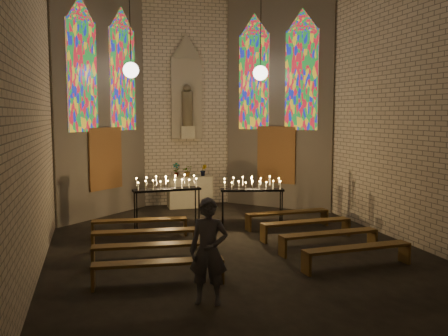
{
  "coord_description": "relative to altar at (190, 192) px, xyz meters",
  "views": [
    {
      "loc": [
        -2.97,
        -10.16,
        2.98
      ],
      "look_at": [
        -0.08,
        0.82,
        1.75
      ],
      "focal_mm": 40.0,
      "sensor_mm": 36.0,
      "label": 1
    }
  ],
  "objects": [
    {
      "name": "pew_right_0",
      "position": [
        1.93,
        -3.56,
        -0.14
      ],
      "size": [
        2.3,
        0.49,
        0.44
      ],
      "rotation": [
        0.0,
        0.0,
        0.08
      ],
      "color": "#553B18",
      "rests_on": "ground"
    },
    {
      "name": "votive_stand_left",
      "position": [
        -1.13,
        -2.73,
        0.61
      ],
      "size": [
        1.8,
        0.58,
        1.3
      ],
      "rotation": [
        0.0,
        0.0,
        0.09
      ],
      "color": "black",
      "rests_on": "ground"
    },
    {
      "name": "pew_right_2",
      "position": [
        1.93,
        -5.96,
        -0.14
      ],
      "size": [
        2.3,
        0.49,
        0.44
      ],
      "rotation": [
        0.0,
        0.0,
        0.08
      ],
      "color": "#553B18",
      "rests_on": "ground"
    },
    {
      "name": "floor",
      "position": [
        0.0,
        -5.45,
        -0.5
      ],
      "size": [
        12.0,
        12.0,
        0.0
      ],
      "primitive_type": "plane",
      "color": "black",
      "rests_on": "ground"
    },
    {
      "name": "flower_vase_center",
      "position": [
        -0.09,
        -0.04,
        0.67
      ],
      "size": [
        0.33,
        0.29,
        0.35
      ],
      "primitive_type": "imported",
      "rotation": [
        0.0,
        0.0,
        0.06
      ],
      "color": "#4C723F",
      "rests_on": "altar"
    },
    {
      "name": "pew_left_3",
      "position": [
        -1.93,
        -7.16,
        -0.14
      ],
      "size": [
        2.3,
        0.49,
        0.44
      ],
      "rotation": [
        0.0,
        0.0,
        -0.08
      ],
      "color": "#553B18",
      "rests_on": "ground"
    },
    {
      "name": "visitor",
      "position": [
        -1.26,
        -8.17,
        0.34
      ],
      "size": [
        0.72,
        0.61,
        1.68
      ],
      "primitive_type": "imported",
      "rotation": [
        0.0,
        0.0,
        -0.39
      ],
      "color": "#46464F",
      "rests_on": "ground"
    },
    {
      "name": "flower_vase_right",
      "position": [
        0.45,
        -0.03,
        0.69
      ],
      "size": [
        0.24,
        0.21,
        0.38
      ],
      "primitive_type": "imported",
      "rotation": [
        0.0,
        0.0,
        -0.23
      ],
      "color": "#4C723F",
      "rests_on": "altar"
    },
    {
      "name": "pew_right_3",
      "position": [
        1.93,
        -7.16,
        -0.14
      ],
      "size": [
        2.3,
        0.49,
        0.44
      ],
      "rotation": [
        0.0,
        0.0,
        0.08
      ],
      "color": "#553B18",
      "rests_on": "ground"
    },
    {
      "name": "altar",
      "position": [
        0.0,
        0.0,
        0.0
      ],
      "size": [
        1.4,
        0.6,
        1.0
      ],
      "primitive_type": "cube",
      "color": "#B9B497",
      "rests_on": "ground"
    },
    {
      "name": "pew_right_1",
      "position": [
        1.93,
        -4.76,
        -0.14
      ],
      "size": [
        2.3,
        0.49,
        0.44
      ],
      "rotation": [
        0.0,
        0.0,
        0.08
      ],
      "color": "#553B18",
      "rests_on": "ground"
    },
    {
      "name": "room",
      "position": [
        -0.0,
        -2.08,
        3.22
      ],
      "size": [
        8.22,
        12.43,
        7.0
      ],
      "color": "beige",
      "rests_on": "ground"
    },
    {
      "name": "aisle_flower_pot",
      "position": [
        -0.15,
        -3.27,
        -0.3
      ],
      "size": [
        0.25,
        0.25,
        0.39
      ],
      "primitive_type": "imported",
      "rotation": [
        0.0,
        0.0,
        0.15
      ],
      "color": "#4C723F",
      "rests_on": "ground"
    },
    {
      "name": "pew_left_0",
      "position": [
        -1.93,
        -3.56,
        -0.14
      ],
      "size": [
        2.3,
        0.49,
        0.44
      ],
      "rotation": [
        0.0,
        0.0,
        -0.08
      ],
      "color": "#553B18",
      "rests_on": "ground"
    },
    {
      "name": "votive_stand_right",
      "position": [
        1.11,
        -3.05,
        0.56
      ],
      "size": [
        1.73,
        0.75,
        1.24
      ],
      "rotation": [
        0.0,
        0.0,
        -0.21
      ],
      "color": "black",
      "rests_on": "ground"
    },
    {
      "name": "pew_left_1",
      "position": [
        -1.93,
        -4.76,
        -0.14
      ],
      "size": [
        2.3,
        0.49,
        0.44
      ],
      "rotation": [
        0.0,
        0.0,
        -0.08
      ],
      "color": "#553B18",
      "rests_on": "ground"
    },
    {
      "name": "flower_vase_left",
      "position": [
        -0.43,
        0.06,
        0.72
      ],
      "size": [
        0.27,
        0.22,
        0.44
      ],
      "primitive_type": "imported",
      "rotation": [
        0.0,
        0.0,
        -0.29
      ],
      "color": "#4C723F",
      "rests_on": "altar"
    },
    {
      "name": "pew_left_2",
      "position": [
        -1.93,
        -5.96,
        -0.14
      ],
      "size": [
        2.3,
        0.49,
        0.44
      ],
      "rotation": [
        0.0,
        0.0,
        -0.08
      ],
      "color": "#553B18",
      "rests_on": "ground"
    }
  ]
}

